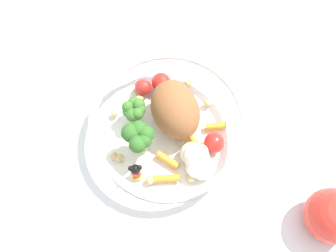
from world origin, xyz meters
The scene contains 4 objects.
ground_plane centered at (0.00, 0.00, 0.00)m, with size 2.40×2.40×0.00m, color white.
food_container centered at (-0.01, 0.00, 0.03)m, with size 0.21×0.21×0.07m.
loose_apple centered at (0.20, 0.09, 0.03)m, with size 0.07×0.07×0.08m.
folded_napkin centered at (-0.23, -0.06, 0.00)m, with size 0.11×0.13×0.01m, color silver.
Camera 1 is at (0.15, -0.11, 0.49)m, focal length 39.50 mm.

